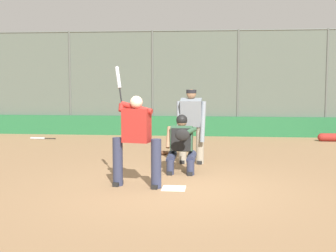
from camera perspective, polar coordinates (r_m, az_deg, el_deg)
ground_plane at (r=8.62m, az=0.71°, el=-7.63°), size 160.00×160.00×0.00m
home_plate_marker at (r=8.62m, az=0.71°, el=-7.59°), size 0.43×0.43×0.01m
backstop_fence at (r=16.59m, az=3.28°, el=5.54°), size 21.21×0.08×3.72m
padding_wall at (r=16.57m, az=3.23°, el=-0.02°), size 20.70×0.18×0.69m
bleachers_beyond at (r=19.69m, az=-2.48°, el=1.60°), size 14.79×3.05×1.80m
batter_at_plate at (r=8.63m, az=-3.90°, el=-1.41°), size 0.97×0.76×2.24m
catcher_behind_plate at (r=9.92m, az=1.64°, el=-2.08°), size 0.66×0.77×1.25m
umpire_home at (r=10.99m, az=2.85°, el=0.26°), size 0.72×0.45×1.76m
spare_bat_near_backstop at (r=16.20m, az=-15.38°, el=-1.45°), size 0.86×0.07×0.07m
fielding_glove_on_dirt at (r=12.38m, az=-0.64°, el=-3.30°), size 0.30×0.23×0.11m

